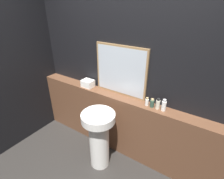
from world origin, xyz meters
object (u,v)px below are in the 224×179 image
lotion_bottle (158,104)px  body_wash_bottle (164,105)px  pedestal_sink (99,135)px  mirror (121,71)px  conditioner_bottle (152,103)px  towel_stack (88,83)px  shampoo_bottle (147,102)px

lotion_bottle → body_wash_bottle: (0.08, -0.00, 0.01)m
pedestal_sink → mirror: mirror is taller
conditioner_bottle → body_wash_bottle: size_ratio=0.75×
mirror → lotion_bottle: 0.67m
towel_stack → lotion_bottle: bearing=0.0°
shampoo_bottle → conditioner_bottle: conditioner_bottle is taller
lotion_bottle → pedestal_sink: bearing=-145.5°
mirror → shampoo_bottle: size_ratio=7.04×
towel_stack → conditioner_bottle: bearing=0.0°
mirror → shampoo_bottle: bearing=-10.2°
shampoo_bottle → towel_stack: bearing=180.0°
mirror → body_wash_bottle: 0.74m
shampoo_bottle → mirror: bearing=169.8°
pedestal_sink → mirror: 0.94m
shampoo_bottle → body_wash_bottle: bearing=0.0°
mirror → shampoo_bottle: 0.55m
mirror → lotion_bottle: bearing=-7.8°
mirror → shampoo_bottle: mirror is taller
towel_stack → pedestal_sink: bearing=-39.1°
conditioner_bottle → lotion_bottle: lotion_bottle is taller
mirror → conditioner_bottle: 0.61m
mirror → towel_stack: bearing=-171.4°
mirror → body_wash_bottle: mirror is taller
mirror → towel_stack: size_ratio=4.29×
shampoo_bottle → lotion_bottle: size_ratio=0.77×
towel_stack → conditioner_bottle: (1.07, 0.00, -0.00)m
pedestal_sink → conditioner_bottle: (0.55, 0.43, 0.49)m
shampoo_bottle → lotion_bottle: bearing=0.0°
body_wash_bottle → shampoo_bottle: bearing=180.0°
pedestal_sink → body_wash_bottle: body_wash_bottle is taller
pedestal_sink → towel_stack: (-0.52, 0.43, 0.49)m
towel_stack → mirror: bearing=8.6°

